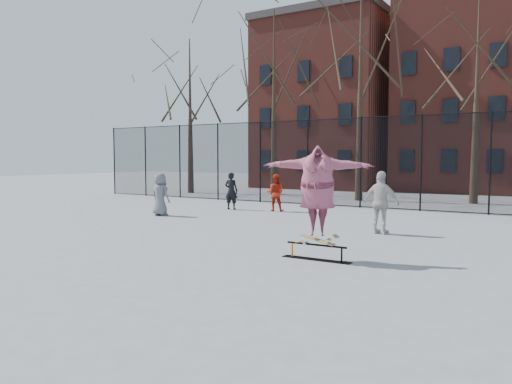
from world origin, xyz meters
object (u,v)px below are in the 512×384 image
Objects in this scene: bystander_red at (275,193)px; bystander_grey at (160,194)px; skateboard at (317,242)px; skater at (318,195)px; bystander_black at (231,191)px; skate_rail at (316,254)px; bystander_white at (381,203)px.

bystander_grey is at bearing 31.75° from bystander_red.
skater is (0.00, 0.00, 1.02)m from skateboard.
skateboard is 0.54× the size of bystander_black.
skater is 1.51× the size of bystander_black.
skater is at bearing 0.00° from skate_rail.
skate_rail is 0.87× the size of bystander_white.
skateboard is 0.47× the size of bystander_white.
skater is at bearing 0.00° from skateboard.
skateboard is 9.65m from bystander_grey.
bystander_black is at bearing -103.11° from bystander_grey.
skateboard is 9.84m from bystander_red.
bystander_grey is 0.89× the size of bystander_white.
bystander_white is (-0.00, 4.34, -0.51)m from skater.
bystander_white reaches higher than bystander_red.
bystander_red is at bearing -124.65° from bystander_grey.
skater reaches higher than bystander_grey.
bystander_grey reaches higher than skateboard.
bystander_grey reaches higher than skate_rail.
skate_rail is at bearing 157.03° from bystander_grey.
bystander_red is at bearing 102.39° from skater.
skater reaches higher than bystander_black.
skateboard is 0.53× the size of bystander_grey.
skate_rail is 1.29m from skater.
bystander_white is at bearing 145.47° from bystander_black.
bystander_red is at bearing 125.26° from skateboard.
bystander_grey is at bearing 153.25° from skate_rail.
skater reaches higher than skate_rail.
skate_rail is at bearing 105.32° from bystander_red.
bystander_red is 6.77m from bystander_white.
bystander_white is (0.02, 4.34, 0.78)m from skate_rail.
skater is at bearing 123.76° from bystander_black.
skater is at bearing 157.08° from bystander_grey.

